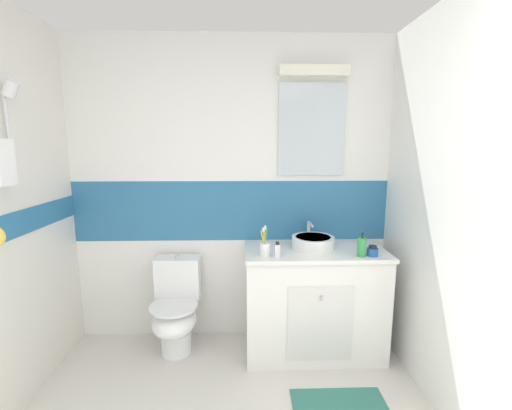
{
  "coord_description": "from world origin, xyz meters",
  "views": [
    {
      "loc": [
        0.12,
        -0.4,
        1.64
      ],
      "look_at": [
        0.19,
        1.88,
        1.24
      ],
      "focal_mm": 23.94,
      "sensor_mm": 36.0,
      "label": 1
    }
  ],
  "objects_px": {
    "hair_gel_jar": "(373,251)",
    "toilet": "(176,309)",
    "sink_basin": "(313,242)",
    "toothbrush_cup": "(265,248)",
    "soap_dispenser": "(362,247)",
    "perfume_flask_small": "(277,250)"
  },
  "relations": [
    {
      "from": "sink_basin",
      "to": "hair_gel_jar",
      "type": "height_order",
      "value": "sink_basin"
    },
    {
      "from": "perfume_flask_small",
      "to": "hair_gel_jar",
      "type": "bearing_deg",
      "value": 0.58
    },
    {
      "from": "toilet",
      "to": "toothbrush_cup",
      "type": "bearing_deg",
      "value": -15.08
    },
    {
      "from": "toilet",
      "to": "hair_gel_jar",
      "type": "xyz_separation_m",
      "value": [
        1.48,
        -0.21,
        0.53
      ]
    },
    {
      "from": "sink_basin",
      "to": "toilet",
      "type": "bearing_deg",
      "value": -179.92
    },
    {
      "from": "sink_basin",
      "to": "soap_dispenser",
      "type": "height_order",
      "value": "soap_dispenser"
    },
    {
      "from": "sink_basin",
      "to": "hair_gel_jar",
      "type": "relative_size",
      "value": 4.63
    },
    {
      "from": "sink_basin",
      "to": "toilet",
      "type": "xyz_separation_m",
      "value": [
        -1.08,
        -0.0,
        -0.55
      ]
    },
    {
      "from": "sink_basin",
      "to": "hair_gel_jar",
      "type": "distance_m",
      "value": 0.45
    },
    {
      "from": "toothbrush_cup",
      "to": "hair_gel_jar",
      "type": "relative_size",
      "value": 2.85
    },
    {
      "from": "sink_basin",
      "to": "perfume_flask_small",
      "type": "height_order",
      "value": "sink_basin"
    },
    {
      "from": "hair_gel_jar",
      "to": "toothbrush_cup",
      "type": "bearing_deg",
      "value": 178.52
    },
    {
      "from": "toothbrush_cup",
      "to": "hair_gel_jar",
      "type": "xyz_separation_m",
      "value": [
        0.78,
        -0.02,
        -0.02
      ]
    },
    {
      "from": "toothbrush_cup",
      "to": "toilet",
      "type": "bearing_deg",
      "value": 164.92
    },
    {
      "from": "toilet",
      "to": "soap_dispenser",
      "type": "distance_m",
      "value": 1.52
    },
    {
      "from": "toilet",
      "to": "perfume_flask_small",
      "type": "distance_m",
      "value": 0.99
    },
    {
      "from": "toilet",
      "to": "perfume_flask_small",
      "type": "xyz_separation_m",
      "value": [
        0.79,
        -0.22,
        0.55
      ]
    },
    {
      "from": "soap_dispenser",
      "to": "sink_basin",
      "type": "bearing_deg",
      "value": 144.64
    },
    {
      "from": "soap_dispenser",
      "to": "toilet",
      "type": "bearing_deg",
      "value": 171.11
    },
    {
      "from": "hair_gel_jar",
      "to": "toilet",
      "type": "bearing_deg",
      "value": 171.97
    },
    {
      "from": "hair_gel_jar",
      "to": "perfume_flask_small",
      "type": "relative_size",
      "value": 0.72
    },
    {
      "from": "sink_basin",
      "to": "toothbrush_cup",
      "type": "height_order",
      "value": "toothbrush_cup"
    }
  ]
}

